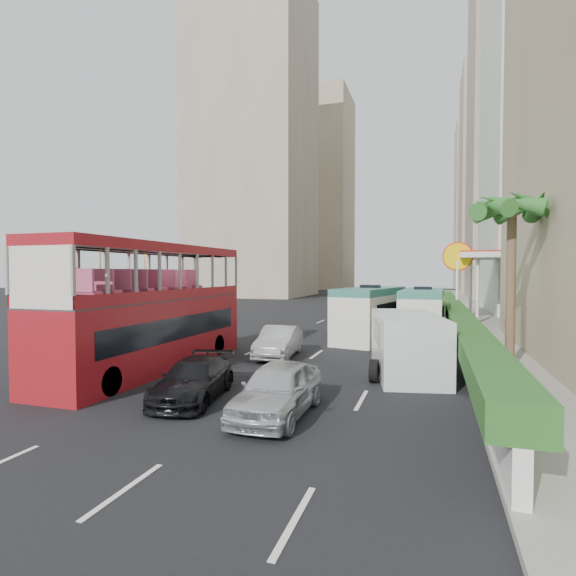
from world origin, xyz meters
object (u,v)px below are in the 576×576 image
at_px(van_asset, 376,325).
at_px(minibus_near, 370,314).
at_px(shell_station, 501,287).
at_px(car_silver_lane_a, 279,357).
at_px(car_silver_lane_b, 278,416).
at_px(double_decker_bus, 153,307).
at_px(panel_van_near, 407,344).
at_px(panel_van_far, 425,312).
at_px(car_black, 194,399).
at_px(minibus_far, 423,315).
at_px(palm_tree, 511,286).

distance_m(van_asset, minibus_near, 7.59).
bearing_deg(shell_station, minibus_near, -124.12).
distance_m(car_silver_lane_a, minibus_near, 7.43).
bearing_deg(car_silver_lane_b, double_decker_bus, 148.68).
distance_m(van_asset, panel_van_near, 15.88).
distance_m(double_decker_bus, panel_van_far, 22.09).
distance_m(car_black, van_asset, 21.46).
bearing_deg(panel_van_near, minibus_far, 76.20).
xyz_separation_m(van_asset, panel_van_near, (3.04, -15.55, 1.14)).
relative_size(minibus_far, shell_station, 0.83).
bearing_deg(van_asset, double_decker_bus, -105.95).
relative_size(car_black, minibus_near, 0.62).
height_order(car_silver_lane_a, shell_station, shell_station).
bearing_deg(double_decker_bus, minibus_near, 54.33).
height_order(van_asset, panel_van_near, panel_van_near).
relative_size(double_decker_bus, car_silver_lane_a, 2.58).
relative_size(car_silver_lane_a, panel_van_near, 0.75).
bearing_deg(panel_van_near, car_silver_lane_a, 152.78).
bearing_deg(palm_tree, shell_station, 83.40).
relative_size(minibus_near, palm_tree, 1.07).
distance_m(car_silver_lane_b, panel_van_near, 7.18).
height_order(car_silver_lane_a, minibus_far, minibus_far).
relative_size(panel_van_near, shell_station, 0.72).
distance_m(car_silver_lane_a, panel_van_near, 6.17).
relative_size(car_silver_lane_a, car_black, 1.01).
height_order(minibus_far, panel_van_near, minibus_far).
distance_m(car_black, minibus_near, 14.37).
relative_size(car_black, van_asset, 0.92).
bearing_deg(van_asset, car_silver_lane_b, -84.89).
distance_m(double_decker_bus, minibus_far, 15.40).
xyz_separation_m(minibus_near, panel_van_far, (2.91, 9.10, -0.61)).
relative_size(minibus_near, panel_van_far, 1.51).
height_order(minibus_near, panel_van_far, minibus_near).
distance_m(panel_van_far, shell_station, 6.92).
xyz_separation_m(car_silver_lane_a, shell_station, (11.91, 19.11, 2.75)).
distance_m(double_decker_bus, minibus_near, 12.79).
xyz_separation_m(car_silver_lane_b, panel_van_far, (3.51, 23.63, 0.91)).
bearing_deg(shell_station, minibus_far, -116.01).
bearing_deg(palm_tree, panel_van_far, 102.60).
height_order(van_asset, minibus_near, minibus_near).
bearing_deg(double_decker_bus, panel_van_far, 62.00).
bearing_deg(car_black, minibus_far, 56.67).
xyz_separation_m(car_black, panel_van_far, (6.49, 22.93, 0.91)).
distance_m(minibus_far, palm_tree, 8.37).
xyz_separation_m(minibus_near, minibus_far, (2.90, 1.02, -0.05)).
xyz_separation_m(van_asset, shell_station, (9.13, 5.23, 2.75)).
xyz_separation_m(minibus_near, palm_tree, (6.37, -6.36, 1.86)).
bearing_deg(panel_van_near, van_asset, 89.86).
height_order(car_silver_lane_b, panel_van_far, panel_van_far).
bearing_deg(shell_station, double_decker_bus, -124.82).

